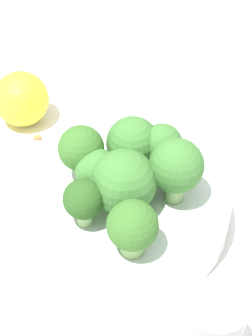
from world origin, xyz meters
TOP-DOWN VIEW (x-y plane):
  - ground_plane at (0.00, 0.00)m, footprint 3.00×3.00m
  - bowl at (0.00, 0.00)m, footprint 0.18×0.18m
  - broccoli_floret_0 at (0.02, 0.06)m, footprint 0.04×0.04m
  - broccoli_floret_1 at (-0.02, -0.02)m, footprint 0.04×0.04m
  - broccoli_floret_2 at (0.02, -0.01)m, footprint 0.04×0.04m
  - broccoli_floret_3 at (0.03, -0.03)m, footprint 0.04×0.04m
  - broccoli_floret_4 at (-0.04, -0.01)m, footprint 0.03×0.03m
  - broccoli_floret_5 at (0.04, 0.02)m, footprint 0.03×0.03m
  - broccoli_floret_6 at (0.01, 0.01)m, footprint 0.05×0.05m
  - broccoli_floret_7 at (-0.03, 0.02)m, footprint 0.04×0.04m
  - pepper_shaker at (0.00, 0.14)m, footprint 0.04×0.04m
  - lemon_wedge at (0.04, -0.17)m, footprint 0.06×0.06m
  - almond_crumb_0 at (0.04, -0.14)m, footprint 0.01×0.01m
  - almond_crumb_2 at (0.01, -0.11)m, footprint 0.01×0.01m
  - almond_crumb_3 at (-0.10, -0.01)m, footprint 0.01×0.01m

SIDE VIEW (x-z plane):
  - ground_plane at x=0.00m, z-range 0.00..0.00m
  - almond_crumb_3 at x=-0.10m, z-range 0.00..0.01m
  - almond_crumb_0 at x=0.04m, z-range 0.00..0.01m
  - almond_crumb_2 at x=0.01m, z-range 0.00..0.01m
  - bowl at x=0.00m, z-range 0.00..0.03m
  - lemon_wedge at x=0.04m, z-range 0.00..0.06m
  - pepper_shaker at x=0.00m, z-range 0.00..0.07m
  - broccoli_floret_2 at x=0.02m, z-range 0.04..0.08m
  - broccoli_floret_5 at x=0.04m, z-range 0.04..0.08m
  - broccoli_floret_0 at x=0.02m, z-range 0.04..0.08m
  - broccoli_floret_6 at x=0.01m, z-range 0.03..0.09m
  - broccoli_floret_4 at x=-0.04m, z-range 0.04..0.09m
  - broccoli_floret_1 at x=-0.02m, z-range 0.04..0.09m
  - broccoli_floret_3 at x=0.03m, z-range 0.04..0.09m
  - broccoli_floret_7 at x=-0.03m, z-range 0.04..0.10m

